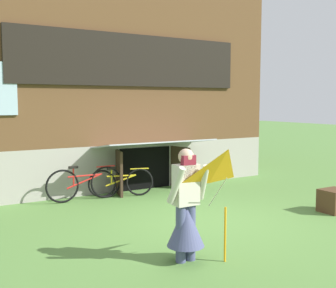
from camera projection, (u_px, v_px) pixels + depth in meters
ground_plane at (204, 218)px, 8.03m from camera, size 60.00×60.00×0.00m
log_house at (97, 82)px, 12.30m from camera, size 8.34×5.78×5.54m
person at (186, 214)px, 5.81m from camera, size 0.61×0.52×1.57m
kite at (228, 175)px, 5.56m from camera, size 0.74×0.66×1.53m
bicycle_yellow at (121, 182)px, 9.83m from camera, size 1.47×0.48×0.69m
bicycle_red at (85, 183)px, 9.44m from camera, size 1.74×0.10×0.79m
wooden_crate at (334, 201)px, 8.47m from camera, size 0.54×0.46×0.46m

